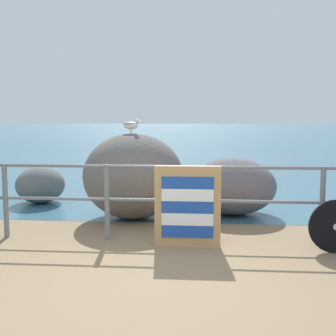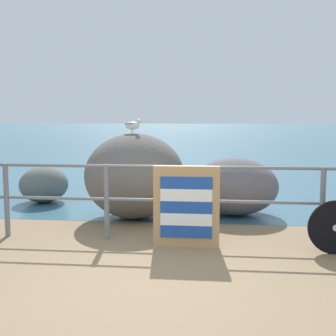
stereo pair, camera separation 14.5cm
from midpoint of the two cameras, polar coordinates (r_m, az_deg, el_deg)
The scene contains 8 objects.
ground_plane at distance 24.25m, azimuth 3.14°, elevation 2.56°, with size 120.00×120.00×0.10m, color #846B4C.
sea_surface at distance 51.89m, azimuth 4.01°, elevation 4.77°, with size 120.00×90.00×0.01m, color #38667A.
promenade_railing at distance 5.99m, azimuth -1.81°, elevation -3.29°, with size 7.15×0.07×1.02m.
folded_deckchair_stack at distance 5.73m, azimuth 1.77°, elevation -4.93°, with size 0.84×0.10×1.04m.
breakwater_boulder_main at distance 7.34m, azimuth -5.02°, elevation -1.03°, with size 1.63×1.62×1.39m.
breakwater_boulder_left at distance 9.01m, azimuth -16.35°, elevation -2.06°, with size 0.92×0.98×0.70m.
breakwater_boulder_right at distance 7.70m, azimuth 7.71°, elevation -2.30°, with size 1.46×1.32×0.96m.
seagull at distance 7.33m, azimuth -5.29°, elevation 5.49°, with size 0.34×0.19×0.23m.
Camera 1 is at (0.60, -4.19, 1.67)m, focal length 48.03 mm.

